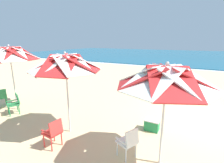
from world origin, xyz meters
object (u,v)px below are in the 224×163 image
object	(u,v)px
sun_lounger_1	(202,92)
cooler_box	(152,125)
plastic_chair_3	(1,97)
beach_umbrella_0	(166,78)
plastic_chair_1	(54,132)
beach_umbrella_1	(66,64)
plastic_chair_0	(128,141)
beach_umbrella_2	(10,54)
plastic_chair_2	(15,103)

from	to	relation	value
sun_lounger_1	cooler_box	distance (m)	5.06
plastic_chair_3	cooler_box	size ratio (longest dim) A/B	1.73
beach_umbrella_0	plastic_chair_1	xyz separation A→B (m)	(-2.87, -0.78, -1.74)
plastic_chair_1	cooler_box	distance (m)	3.22
beach_umbrella_1	sun_lounger_1	bearing A→B (deg)	57.50
beach_umbrella_1	plastic_chair_1	world-z (taller)	beach_umbrella_1
plastic_chair_0	beach_umbrella_1	size ratio (longest dim) A/B	0.32
plastic_chair_1	beach_umbrella_2	world-z (taller)	beach_umbrella_2
plastic_chair_1	plastic_chair_2	xyz separation A→B (m)	(-3.21, 0.86, 0.00)
beach_umbrella_0	cooler_box	xyz separation A→B (m)	(-0.60, 1.49, -2.03)
beach_umbrella_0	plastic_chair_3	distance (m)	7.59
plastic_chair_1	beach_umbrella_1	bearing A→B (deg)	102.51
sun_lounger_1	plastic_chair_1	bearing A→B (deg)	-118.02
beach_umbrella_1	plastic_chair_1	distance (m)	2.04
beach_umbrella_1	plastic_chair_0	bearing A→B (deg)	-7.07
beach_umbrella_0	beach_umbrella_2	bearing A→B (deg)	176.40
beach_umbrella_1	sun_lounger_1	xyz separation A→B (m)	(3.97, 6.23, -2.05)
beach_umbrella_1	beach_umbrella_2	size ratio (longest dim) A/B	0.94
plastic_chair_1	beach_umbrella_2	size ratio (longest dim) A/B	0.30
plastic_chair_0	beach_umbrella_1	bearing A→B (deg)	172.93
beach_umbrella_1	cooler_box	bearing A→B (deg)	29.75
plastic_chair_0	beach_umbrella_1	xyz separation A→B (m)	(-2.28, 0.28, 1.84)
beach_umbrella_1	plastic_chair_1	xyz separation A→B (m)	(0.19, -0.87, -1.84)
plastic_chair_2	sun_lounger_1	world-z (taller)	plastic_chair_2
sun_lounger_1	cooler_box	size ratio (longest dim) A/B	4.34
plastic_chair_0	cooler_box	world-z (taller)	plastic_chair_0
plastic_chair_0	beach_umbrella_2	size ratio (longest dim) A/B	0.30
beach_umbrella_2	plastic_chair_1	bearing A→B (deg)	-18.21
plastic_chair_2	cooler_box	size ratio (longest dim) A/B	1.73
plastic_chair_0	plastic_chair_2	size ratio (longest dim) A/B	1.00
beach_umbrella_1	plastic_chair_2	bearing A→B (deg)	-179.88
cooler_box	beach_umbrella_0	bearing A→B (deg)	-67.98
beach_umbrella_1	plastic_chair_3	world-z (taller)	beach_umbrella_1
beach_umbrella_0	beach_umbrella_2	world-z (taller)	beach_umbrella_2
beach_umbrella_0	plastic_chair_1	size ratio (longest dim) A/B	3.00
plastic_chair_1	plastic_chair_3	bearing A→B (deg)	167.09
plastic_chair_0	plastic_chair_2	bearing A→B (deg)	177.02
beach_umbrella_1	cooler_box	distance (m)	3.54
sun_lounger_1	beach_umbrella_1	bearing A→B (deg)	-122.50
plastic_chair_0	beach_umbrella_1	distance (m)	2.94
beach_umbrella_2	sun_lounger_1	bearing A→B (deg)	38.66
plastic_chair_0	beach_umbrella_2	world-z (taller)	beach_umbrella_2
plastic_chair_2	beach_umbrella_0	bearing A→B (deg)	-0.75
beach_umbrella_1	beach_umbrella_2	distance (m)	3.44
beach_umbrella_0	plastic_chair_0	xyz separation A→B (m)	(-0.78, -0.20, -1.74)
plastic_chair_1	sun_lounger_1	distance (m)	8.04
plastic_chair_1	sun_lounger_1	world-z (taller)	plastic_chair_1
beach_umbrella_1	plastic_chair_3	xyz separation A→B (m)	(-4.32, 0.17, -1.84)
plastic_chair_1	plastic_chair_0	bearing A→B (deg)	15.65
beach_umbrella_0	plastic_chair_0	distance (m)	1.92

